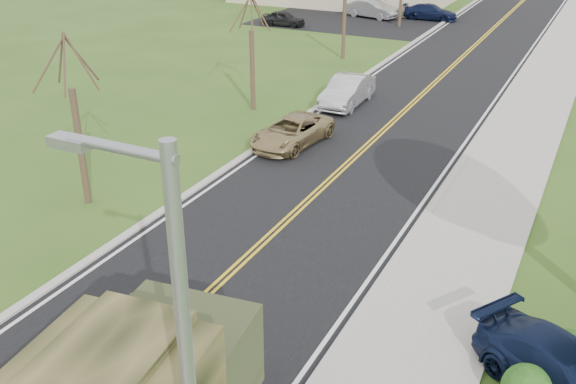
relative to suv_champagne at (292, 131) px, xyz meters
The scene contains 13 objects.
road 21.85m from the suv_champagne, 82.10° to the left, with size 8.00×120.00×0.01m, color black.
curb_right 22.79m from the suv_champagne, 71.71° to the left, with size 0.30×120.00×0.12m, color #9E998E.
sidewalk_right 23.40m from the suv_champagne, 67.64° to the left, with size 3.20×120.00×0.10m, color #9E998E.
curb_left 21.67m from the suv_champagne, 93.04° to the left, with size 0.30×120.00×0.10m, color #9E998E.
bare_tree_a 9.49m from the suv_champagne, 115.57° to the right, with size 1.93×2.26×6.08m.
bare_tree_b 5.71m from the suv_champagne, 137.76° to the left, with size 1.83×2.14×5.73m.
bare_tree_c 16.28m from the suv_champagne, 104.36° to the left, with size 2.04×2.39×6.42m.
suv_champagne is the anchor object (origin of this frame).
sedan_silver 6.41m from the suv_champagne, 90.00° to the left, with size 1.58×4.52×1.49m, color silver.
pickup_navy 16.56m from the suv_champagne, 42.31° to the right, with size 1.83×4.50×1.31m, color #0E1733.
lot_car_dark 26.73m from the suv_champagne, 117.87° to the left, with size 1.42×3.52×1.20m, color black.
lot_car_silver 31.12m from the suv_champagne, 103.58° to the left, with size 1.60×4.60×1.51m, color #9D9DA2.
lot_car_navy 31.74m from the suv_champagne, 94.62° to the left, with size 1.84×4.52×1.31m, color #0D1532.
Camera 1 is at (8.68, -5.19, 10.22)m, focal length 40.00 mm.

